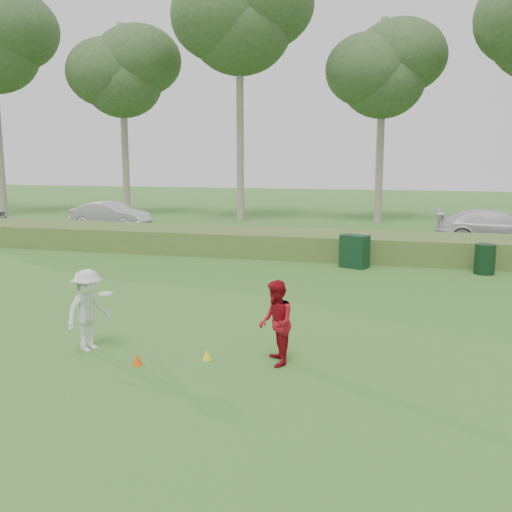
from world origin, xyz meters
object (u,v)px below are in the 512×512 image
(car_mid, at_px, (110,215))
(car_right, at_px, (497,227))
(cone_yellow, at_px, (207,355))
(trash_bin, at_px, (485,259))
(player_white, at_px, (88,310))
(player_red, at_px, (276,323))
(utility_cabinet, at_px, (355,251))
(cone_orange, at_px, (137,359))

(car_mid, xyz_separation_m, car_right, (19.02, -0.94, 0.04))
(cone_yellow, xyz_separation_m, car_right, (7.30, 16.62, 0.70))
(trash_bin, xyz_separation_m, car_right, (1.24, 6.65, 0.31))
(trash_bin, bearing_deg, car_mid, 156.89)
(player_white, distance_m, cone_yellow, 2.54)
(car_right, bearing_deg, player_red, 160.79)
(player_white, bearing_deg, car_mid, 43.29)
(car_right, bearing_deg, trash_bin, 170.20)
(cone_yellow, relative_size, trash_bin, 0.20)
(car_mid, bearing_deg, player_red, -139.57)
(car_mid, distance_m, car_right, 19.05)
(player_red, bearing_deg, utility_cabinet, 156.60)
(player_red, bearing_deg, cone_yellow, -105.21)
(utility_cabinet, bearing_deg, player_white, -89.54)
(player_red, bearing_deg, car_mid, -163.55)
(utility_cabinet, bearing_deg, cone_yellow, -76.93)
(player_white, relative_size, utility_cabinet, 1.43)
(cone_yellow, bearing_deg, cone_orange, -153.22)
(cone_yellow, height_order, car_mid, car_mid)
(player_white, xyz_separation_m, trash_bin, (8.50, 10.03, -0.32))
(utility_cabinet, distance_m, car_right, 8.60)
(cone_yellow, bearing_deg, trash_bin, 58.70)
(player_red, xyz_separation_m, car_right, (6.00, 16.50, 0.02))
(player_red, relative_size, car_right, 0.31)
(cone_orange, xyz_separation_m, cone_yellow, (1.15, 0.58, -0.01))
(trash_bin, relative_size, car_mid, 0.23)
(cone_orange, xyz_separation_m, utility_cabinet, (2.99, 10.56, 0.46))
(cone_orange, xyz_separation_m, car_right, (8.45, 17.20, 0.69))
(player_red, height_order, cone_yellow, player_red)
(trash_bin, height_order, car_mid, car_mid)
(player_red, relative_size, trash_bin, 1.59)
(utility_cabinet, bearing_deg, car_mid, 174.30)
(utility_cabinet, bearing_deg, car_right, 74.02)
(player_red, height_order, cone_orange, player_red)
(cone_yellow, distance_m, trash_bin, 11.67)
(cone_orange, height_order, car_right, car_right)
(trash_bin, bearing_deg, cone_yellow, -121.30)
(cone_orange, distance_m, cone_yellow, 1.29)
(utility_cabinet, bearing_deg, player_red, -69.61)
(car_mid, bearing_deg, player_white, -148.52)
(player_white, distance_m, player_red, 3.74)
(player_white, height_order, player_red, player_white)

